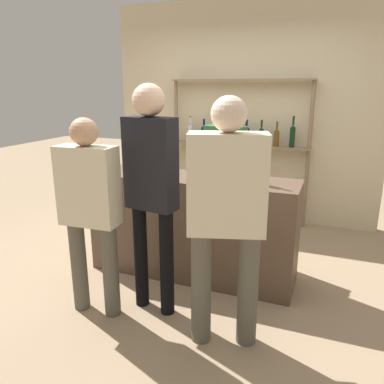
% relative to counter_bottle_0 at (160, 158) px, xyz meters
% --- Properties ---
extents(ground_plane, '(16.00, 16.00, 0.00)m').
position_rel_counter_bottle_0_xyz_m(ground_plane, '(0.38, -0.13, -1.08)').
color(ground_plane, '#9E8466').
extents(bar_counter, '(1.92, 0.51, 0.96)m').
position_rel_counter_bottle_0_xyz_m(bar_counter, '(0.38, -0.13, -0.60)').
color(bar_counter, brown).
rests_on(bar_counter, ground_plane).
extents(back_wall, '(3.52, 0.12, 2.80)m').
position_rel_counter_bottle_0_xyz_m(back_wall, '(0.38, 1.73, 0.32)').
color(back_wall, beige).
rests_on(back_wall, ground_plane).
extents(back_shelf, '(1.81, 0.18, 1.83)m').
position_rel_counter_bottle_0_xyz_m(back_shelf, '(0.37, 1.55, 0.11)').
color(back_shelf, '#897056').
rests_on(back_shelf, ground_plane).
extents(counter_bottle_0, '(0.08, 0.08, 0.31)m').
position_rel_counter_bottle_0_xyz_m(counter_bottle_0, '(0.00, 0.00, 0.00)').
color(counter_bottle_0, black).
rests_on(counter_bottle_0, bar_counter).
extents(counter_bottle_1, '(0.07, 0.07, 0.33)m').
position_rel_counter_bottle_0_xyz_m(counter_bottle_1, '(-0.04, -0.22, 0.01)').
color(counter_bottle_1, black).
rests_on(counter_bottle_1, bar_counter).
extents(counter_bottle_2, '(0.09, 0.09, 0.36)m').
position_rel_counter_bottle_0_xyz_m(counter_bottle_2, '(-0.25, 0.02, 0.02)').
color(counter_bottle_2, black).
rests_on(counter_bottle_2, bar_counter).
extents(counter_bottle_3, '(0.07, 0.07, 0.36)m').
position_rel_counter_bottle_0_xyz_m(counter_bottle_3, '(0.98, -0.18, 0.02)').
color(counter_bottle_3, black).
rests_on(counter_bottle_3, bar_counter).
extents(cork_jar, '(0.12, 0.12, 0.16)m').
position_rel_counter_bottle_0_xyz_m(cork_jar, '(0.44, -0.11, -0.04)').
color(cork_jar, silver).
rests_on(cork_jar, bar_counter).
extents(server_behind_counter, '(0.46, 0.31, 1.56)m').
position_rel_counter_bottle_0_xyz_m(server_behind_counter, '(0.50, 0.49, -0.16)').
color(server_behind_counter, black).
rests_on(server_behind_counter, ground_plane).
extents(customer_left, '(0.45, 0.22, 1.54)m').
position_rel_counter_bottle_0_xyz_m(customer_left, '(-0.11, -0.99, -0.18)').
color(customer_left, '#575347').
rests_on(customer_left, ground_plane).
extents(customer_center, '(0.41, 0.23, 1.77)m').
position_rel_counter_bottle_0_xyz_m(customer_center, '(0.31, -0.79, -0.01)').
color(customer_center, black).
rests_on(customer_center, ground_plane).
extents(customer_right, '(0.54, 0.35, 1.70)m').
position_rel_counter_bottle_0_xyz_m(customer_right, '(0.95, -0.98, -0.09)').
color(customer_right, '#575347').
rests_on(customer_right, ground_plane).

